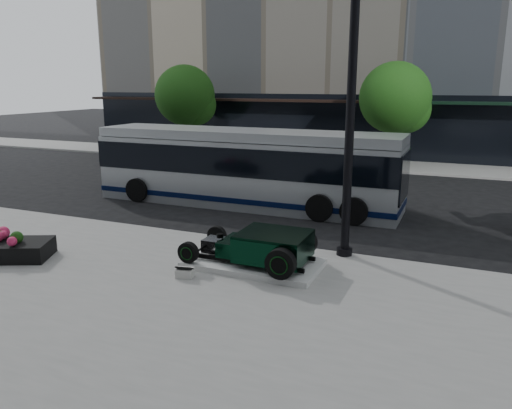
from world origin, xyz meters
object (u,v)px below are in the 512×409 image
at_px(flower_planter, 5,248).
at_px(lamppost, 350,123).
at_px(hot_rod, 266,246).
at_px(transit_bus, 246,167).

bearing_deg(flower_planter, lamppost, 24.72).
distance_m(hot_rod, flower_planter, 6.98).
height_order(hot_rod, flower_planter, hot_rod).
relative_size(hot_rod, transit_bus, 0.27).
relative_size(hot_rod, lamppost, 0.42).
distance_m(hot_rod, lamppost, 3.82).
bearing_deg(transit_bus, lamppost, -42.99).
distance_m(lamppost, flower_planter, 9.68).
xyz_separation_m(lamppost, transit_bus, (-5.07, 4.73, -2.19)).
bearing_deg(lamppost, flower_planter, -155.28).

